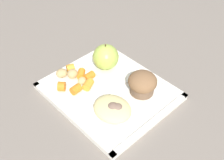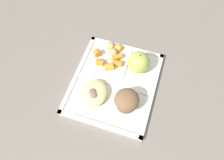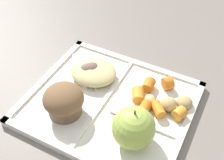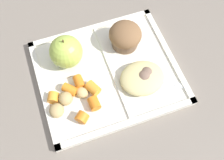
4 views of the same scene
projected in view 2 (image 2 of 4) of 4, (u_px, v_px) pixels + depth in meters
ground at (114, 84)px, 0.78m from camera, size 6.00×6.00×0.00m
lunch_tray at (114, 83)px, 0.78m from camera, size 0.34×0.29×0.02m
green_apple at (139, 62)px, 0.77m from camera, size 0.08×0.08×0.09m
bran_muffin at (127, 101)px, 0.70m from camera, size 0.08×0.08×0.07m
carrot_slice_center at (97, 53)px, 0.82m from camera, size 0.03×0.03×0.03m
carrot_slice_large at (119, 48)px, 0.83m from camera, size 0.03×0.03×0.02m
carrot_slice_tilted at (109, 67)px, 0.79m from camera, size 0.04×0.04×0.02m
carrot_slice_back at (118, 63)px, 0.80m from camera, size 0.02×0.03×0.02m
carrot_slice_diagonal at (100, 62)px, 0.80m from camera, size 0.03×0.03×0.02m
carrot_slice_small at (117, 57)px, 0.81m from camera, size 0.04×0.04×0.02m
potato_chunk_golden at (110, 46)px, 0.84m from camera, size 0.04×0.04×0.02m
potato_chunk_small at (113, 52)px, 0.82m from camera, size 0.03×0.04×0.03m
potato_chunk_wedge at (111, 61)px, 0.81m from camera, size 0.04×0.04×0.02m
egg_noodle_pile at (94, 93)px, 0.74m from camera, size 0.11×0.09×0.03m
meatball_back at (93, 93)px, 0.73m from camera, size 0.04×0.04×0.04m
meatball_front at (94, 96)px, 0.73m from camera, size 0.04×0.04×0.04m
plastic_fork at (90, 103)px, 0.74m from camera, size 0.13×0.11×0.00m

